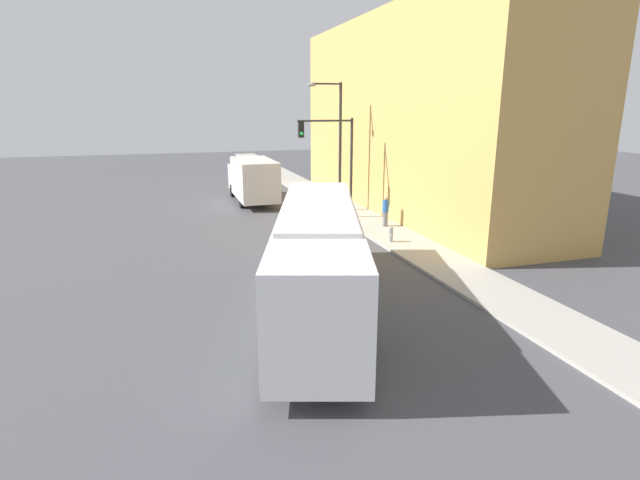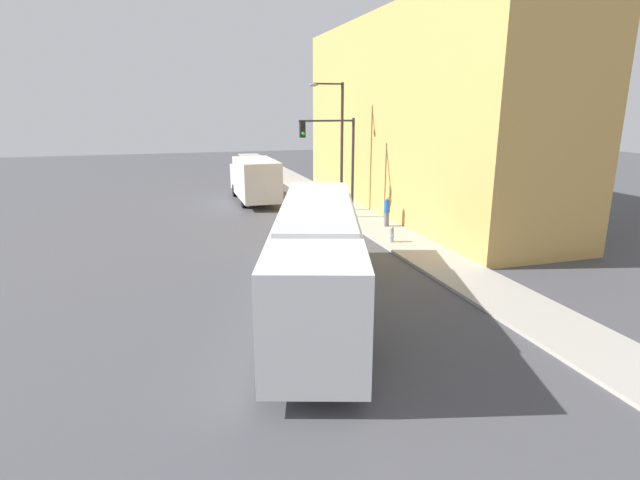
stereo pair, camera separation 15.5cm
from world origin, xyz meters
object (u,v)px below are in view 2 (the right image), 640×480
fire_hydrant (392,234)px  street_lamp (338,137)px  city_bus (317,250)px  traffic_light_pole (335,151)px  delivery_truck (254,179)px  pedestrian_near_corner (387,211)px

fire_hydrant → street_lamp: street_lamp is taller
city_bus → traffic_light_pole: (4.75, 12.34, 2.07)m
city_bus → fire_hydrant: (5.67, 6.45, -1.45)m
city_bus → fire_hydrant: 8.71m
delivery_truck → street_lamp: (4.44, -4.87, 2.99)m
traffic_light_pole → street_lamp: street_lamp is taller
street_lamp → traffic_light_pole: bearing=-112.5°
traffic_light_pole → pedestrian_near_corner: (2.05, -2.78, -3.07)m
fire_hydrant → street_lamp: (0.00, 8.12, 4.13)m
delivery_truck → traffic_light_pole: traffic_light_pole is taller
city_bus → fire_hydrant: size_ratio=16.52×
delivery_truck → fire_hydrant: size_ratio=10.17×
city_bus → pedestrian_near_corner: 11.77m
traffic_light_pole → pedestrian_near_corner: traffic_light_pole is taller
city_bus → traffic_light_pole: bearing=86.3°
delivery_truck → pedestrian_near_corner: (5.56, -9.88, -0.69)m
delivery_truck → pedestrian_near_corner: 11.36m
traffic_light_pole → street_lamp: 2.49m
delivery_truck → traffic_light_pole: (3.52, -7.10, 2.38)m
city_bus → pedestrian_near_corner: size_ratio=7.70×
fire_hydrant → street_lamp: bearing=90.0°
traffic_light_pole → pedestrian_near_corner: bearing=-53.7°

